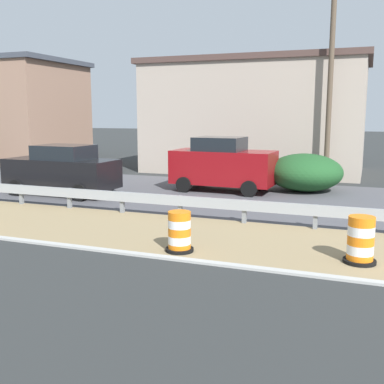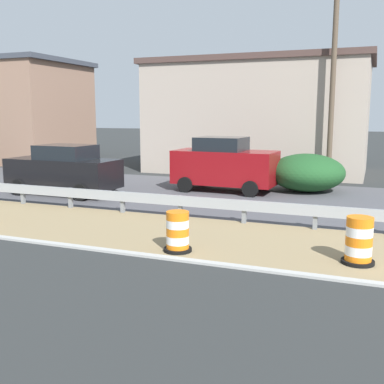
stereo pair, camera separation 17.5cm
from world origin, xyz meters
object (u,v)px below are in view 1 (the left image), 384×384
traffic_barrel_nearest (361,242)px  car_lead_near_lane (62,170)px  car_mid_far_lane (223,164)px  utility_pole_near (330,76)px  traffic_barrel_close (179,234)px

traffic_barrel_nearest → car_lead_near_lane: bearing=66.5°
traffic_barrel_nearest → car_mid_far_lane: 9.85m
car_mid_far_lane → utility_pole_near: 6.49m
traffic_barrel_nearest → car_mid_far_lane: (8.09, 5.60, 0.66)m
car_lead_near_lane → utility_pole_near: (6.80, -9.60, 3.86)m
traffic_barrel_close → utility_pole_near: 13.28m
traffic_barrel_nearest → utility_pole_near: (11.72, 1.72, 4.39)m
traffic_barrel_close → car_lead_near_lane: 9.18m
traffic_barrel_close → traffic_barrel_nearest: bearing=-81.6°
traffic_barrel_nearest → car_lead_near_lane: 12.36m
car_lead_near_lane → utility_pole_near: utility_pole_near is taller
traffic_barrel_close → car_lead_near_lane: bearing=53.1°
traffic_barrel_close → car_mid_far_lane: (8.68, 1.60, 0.70)m
traffic_barrel_close → car_mid_far_lane: bearing=10.4°
car_lead_near_lane → traffic_barrel_close: bearing=144.9°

